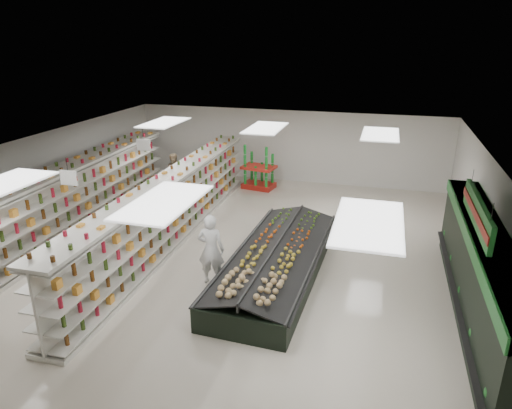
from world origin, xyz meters
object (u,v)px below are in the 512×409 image
(produce_island, at_px, (277,260))
(shopper_background, at_px, (175,174))
(shopper_main, at_px, (211,250))
(gondola_center, at_px, (171,212))
(soda_endcap, at_px, (259,169))
(gondola_left, at_px, (54,212))

(produce_island, relative_size, shopper_background, 3.80)
(produce_island, distance_m, shopper_main, 1.90)
(gondola_center, bearing_deg, soda_endcap, 77.02)
(gondola_center, bearing_deg, gondola_left, -161.22)
(gondola_left, distance_m, gondola_center, 3.64)
(gondola_left, xyz_separation_m, produce_island, (7.23, -0.09, -0.63))
(gondola_center, height_order, shopper_main, gondola_center)
(produce_island, bearing_deg, shopper_background, 135.20)
(gondola_center, bearing_deg, shopper_main, -45.94)
(gondola_center, relative_size, produce_island, 1.92)
(soda_endcap, distance_m, shopper_background, 3.56)
(gondola_left, height_order, gondola_center, gondola_left)
(produce_island, xyz_separation_m, shopper_main, (-1.58, -0.92, 0.55))
(gondola_left, relative_size, gondola_center, 1.08)
(gondola_center, height_order, soda_endcap, gondola_center)
(gondola_left, bearing_deg, shopper_main, -11.59)
(soda_endcap, distance_m, shopper_main, 8.24)
(gondola_center, relative_size, shopper_background, 7.28)
(gondola_left, distance_m, soda_endcap, 8.58)
(produce_island, xyz_separation_m, shopper_background, (-5.72, 5.67, 0.42))
(produce_island, relative_size, shopper_main, 3.29)
(soda_endcap, bearing_deg, shopper_background, -153.43)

